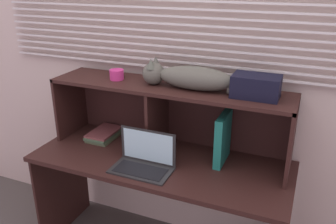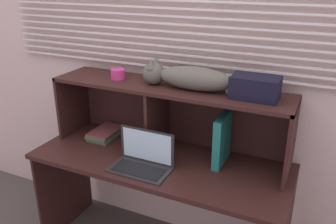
# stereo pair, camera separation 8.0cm
# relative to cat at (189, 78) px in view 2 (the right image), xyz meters

# --- Properties ---
(back_panel_with_blinds) EXTENTS (4.40, 0.08, 2.50)m
(back_panel_with_blinds) POSITION_rel_cat_xyz_m (-0.13, 0.22, -0.02)
(back_panel_with_blinds) COLOR beige
(back_panel_with_blinds) RESTS_ON ground
(desk) EXTENTS (1.62, 0.63, 0.77)m
(desk) POSITION_rel_cat_xyz_m (-0.13, -0.13, -0.66)
(desk) COLOR black
(desk) RESTS_ON ground
(hutch_shelf_unit) EXTENTS (1.53, 0.34, 0.44)m
(hutch_shelf_unit) POSITION_rel_cat_xyz_m (-0.14, 0.04, -0.20)
(hutch_shelf_unit) COLOR black
(hutch_shelf_unit) RESTS_ON desk
(cat) EXTENTS (0.79, 0.16, 0.17)m
(cat) POSITION_rel_cat_xyz_m (0.00, 0.00, 0.00)
(cat) COLOR #515147
(cat) RESTS_ON hutch_shelf_unit
(laptop) EXTENTS (0.36, 0.20, 0.23)m
(laptop) POSITION_rel_cat_xyz_m (-0.18, -0.26, -0.46)
(laptop) COLOR #252525
(laptop) RESTS_ON desk
(binder_upright) EXTENTS (0.05, 0.24, 0.31)m
(binder_upright) POSITION_rel_cat_xyz_m (0.23, 0.00, -0.36)
(binder_upright) COLOR #1B7162
(binder_upright) RESTS_ON desk
(book_stack) EXTENTS (0.17, 0.27, 0.05)m
(book_stack) POSITION_rel_cat_xyz_m (-0.63, 0.00, -0.49)
(book_stack) COLOR #505F40
(book_stack) RESTS_ON desk
(small_basket) EXTENTS (0.09, 0.09, 0.06)m
(small_basket) POSITION_rel_cat_xyz_m (-0.49, 0.00, -0.04)
(small_basket) COLOR #C83179
(small_basket) RESTS_ON hutch_shelf_unit
(storage_box) EXTENTS (0.26, 0.16, 0.12)m
(storage_box) POSITION_rel_cat_xyz_m (0.39, 0.00, -0.01)
(storage_box) COLOR black
(storage_box) RESTS_ON hutch_shelf_unit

